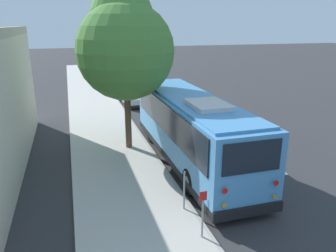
% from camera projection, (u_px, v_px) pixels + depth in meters
% --- Properties ---
extents(ground_plane, '(160.00, 160.00, 0.00)m').
position_uv_depth(ground_plane, '(208.00, 167.00, 14.91)').
color(ground_plane, '#333335').
extents(sidewalk_slab, '(80.00, 3.85, 0.15)m').
position_uv_depth(sidewalk_slab, '(120.00, 177.00, 13.78)').
color(sidewalk_slab, beige).
rests_on(sidewalk_slab, ground).
extents(curb_strip, '(80.00, 0.14, 0.15)m').
position_uv_depth(curb_strip, '(165.00, 171.00, 14.33)').
color(curb_strip, '#AAA69D').
rests_on(curb_strip, ground).
extents(shuttle_bus, '(10.89, 2.74, 3.27)m').
position_uv_depth(shuttle_bus, '(191.00, 126.00, 15.01)').
color(shuttle_bus, '#4C93D1').
rests_on(shuttle_bus, ground).
extents(parked_sedan_white, '(4.37, 1.95, 1.29)m').
position_uv_depth(parked_sedan_white, '(134.00, 97.00, 26.38)').
color(parked_sedan_white, silver).
rests_on(parked_sedan_white, ground).
extents(parked_sedan_gray, '(4.38, 2.01, 1.28)m').
position_uv_depth(parked_sedan_gray, '(120.00, 82.00, 32.71)').
color(parked_sedan_gray, slate).
rests_on(parked_sedan_gray, ground).
extents(parked_sedan_maroon, '(4.57, 1.90, 1.29)m').
position_uv_depth(parked_sedan_maroon, '(111.00, 74.00, 37.82)').
color(parked_sedan_maroon, maroon).
rests_on(parked_sedan_maroon, ground).
extents(parked_sedan_navy, '(4.44, 1.83, 1.28)m').
position_uv_depth(parked_sedan_navy, '(105.00, 68.00, 42.89)').
color(parked_sedan_navy, '#19234C').
rests_on(parked_sedan_navy, ground).
extents(parked_sedan_black, '(4.42, 1.85, 1.32)m').
position_uv_depth(parked_sedan_black, '(103.00, 63.00, 48.32)').
color(parked_sedan_black, black).
rests_on(parked_sedan_black, ground).
extents(street_tree, '(4.66, 4.66, 7.86)m').
position_uv_depth(street_tree, '(125.00, 44.00, 15.50)').
color(street_tree, brown).
rests_on(street_tree, sidewalk_slab).
extents(sign_post_near, '(0.06, 0.22, 1.51)m').
position_uv_depth(sign_post_near, '(203.00, 214.00, 9.55)').
color(sign_post_near, gray).
rests_on(sign_post_near, sidewalk_slab).
extents(sign_post_far, '(0.06, 0.06, 1.40)m').
position_uv_depth(sign_post_far, '(184.00, 190.00, 11.04)').
color(sign_post_far, gray).
rests_on(sign_post_far, sidewalk_slab).
extents(lane_stripe_mid, '(2.40, 0.14, 0.01)m').
position_uv_depth(lane_stripe_mid, '(271.00, 164.00, 15.20)').
color(lane_stripe_mid, silver).
rests_on(lane_stripe_mid, ground).
extents(lane_stripe_ahead, '(2.40, 0.14, 0.01)m').
position_uv_depth(lane_stripe_ahead, '(216.00, 127.00, 20.68)').
color(lane_stripe_ahead, silver).
rests_on(lane_stripe_ahead, ground).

